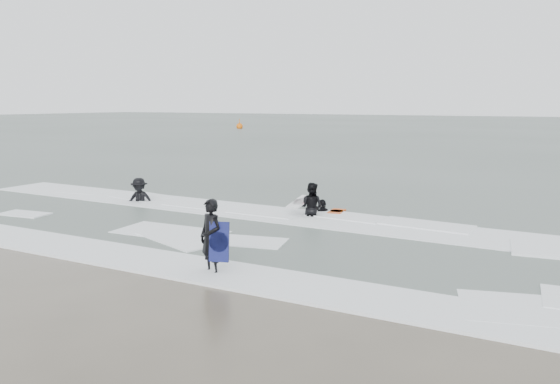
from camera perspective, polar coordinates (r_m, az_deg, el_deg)
The scene contains 9 objects.
ground at distance 14.65m, azimuth -9.51°, elevation -7.05°, with size 320.00×320.00×0.00m, color brown.
sea at distance 91.51m, azimuth 23.33°, elevation 6.07°, with size 320.00×320.00×0.00m, color #47544C.
surfer_centre at distance 13.46m, azimuth -7.17°, elevation -8.49°, with size 0.68×0.45×1.86m, color black.
surfer_wading at distance 19.75m, azimuth 3.28°, elevation -2.66°, with size 0.89×0.69×1.82m, color black.
surfer_breaker at distance 23.13m, azimuth -14.45°, elevation -1.17°, with size 1.23×0.71×1.91m, color black.
surfer_right_near at distance 20.40m, azimuth 4.51°, elevation -2.28°, with size 1.00×0.41×1.70m, color black.
surf_foam at distance 17.59m, azimuth -2.04°, elevation -4.01°, with size 30.03×9.06×0.09m.
bodyboards at distance 17.66m, azimuth 1.55°, elevation -2.44°, with size 2.02×8.74×1.25m.
buoy at distance 85.49m, azimuth -4.25°, elevation 6.86°, with size 1.00×1.00×1.65m.
Camera 1 is at (8.77, -11.00, 4.11)m, focal length 35.00 mm.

